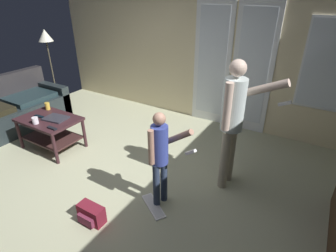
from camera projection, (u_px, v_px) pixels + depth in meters
ground_plane at (115, 178)px, 3.68m from camera, size 6.31×4.83×0.02m
wall_back_with_doors at (200, 53)px, 4.87m from camera, size 6.31×0.09×2.58m
leather_couch at (8, 113)px, 4.85m from camera, size 0.88×2.02×0.90m
coffee_table at (50, 126)px, 4.21m from camera, size 0.92×0.63×0.52m
person_adult at (234, 115)px, 3.13m from camera, size 0.72×0.44×1.64m
person_child at (161, 153)px, 2.92m from camera, size 0.51×0.32×1.19m
floor_lamp at (46, 42)px, 5.49m from camera, size 0.29×0.29×1.58m
backpack at (91, 214)px, 2.94m from camera, size 0.30×0.18×0.21m
loose_keyboard at (153, 206)px, 3.18m from camera, size 0.44×0.35×0.02m
laptop_closed at (56, 118)px, 4.12m from camera, size 0.38×0.30×0.03m
cup_near_edge at (47, 106)px, 4.42m from camera, size 0.07×0.07×0.12m
cup_by_laptop at (35, 121)px, 3.96m from camera, size 0.09×0.09×0.10m
tv_remote_black at (52, 128)px, 3.83m from camera, size 0.17×0.05×0.02m
dvd_remote_slim at (39, 116)px, 4.18m from camera, size 0.17×0.07×0.02m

